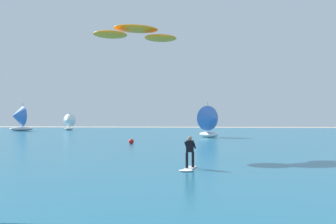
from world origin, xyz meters
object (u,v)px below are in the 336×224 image
sailboat_far_left (211,121)px  sailboat_outermost (68,122)px  kite (136,33)px  marker_buoy (131,141)px  sailboat_anchored_offshore (18,118)px  kitesurfer (189,157)px

sailboat_far_left → sailboat_outermost: bearing=138.4°
kite → sailboat_far_left: bearing=72.4°
sailboat_far_left → marker_buoy: 15.27m
marker_buoy → sailboat_anchored_offshore: bearing=131.6°
kite → marker_buoy: kite is taller
kitesurfer → sailboat_outermost: size_ratio=0.50×
kite → sailboat_outermost: 53.00m
sailboat_outermost → marker_buoy: size_ratio=7.79×
kitesurfer → kite: bearing=116.3°
marker_buoy → kitesurfer: bearing=-69.9°
kite → sailboat_anchored_offshore: size_ratio=1.20×
sailboat_far_left → marker_buoy: bearing=-124.1°
kite → sailboat_far_left: 22.85m
kitesurfer → sailboat_outermost: 62.17m
kitesurfer → marker_buoy: 17.97m
kite → marker_buoy: bearing=103.0°
kite → sailboat_anchored_offshore: (-31.28, 41.32, -6.57)m
sailboat_far_left → marker_buoy: (-8.48, -12.54, -1.96)m
kite → sailboat_outermost: bearing=116.1°
kite → kitesurfer: bearing=-63.7°
kite → sailboat_outermost: kite is taller
sailboat_anchored_offshore → kite: bearing=-52.9°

